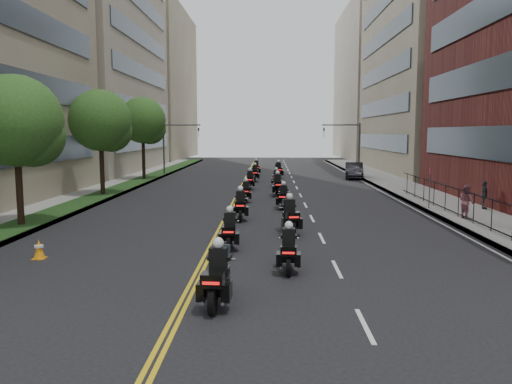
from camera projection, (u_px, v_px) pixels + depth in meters
The scene contains 29 objects.
ground at pixel (233, 324), 12.11m from camera, with size 160.00×160.00×0.00m, color black.
sidewalk_right at pixel (420, 195), 36.60m from camera, with size 4.00×90.00×0.15m, color gray.
sidewalk_left at pixel (97, 194), 37.23m from camera, with size 4.00×90.00×0.15m, color gray.
grass_strip at pixel (107, 192), 37.20m from camera, with size 2.00×90.00×0.04m, color #1A3B15.
building_right_tan at pixel (448, 42), 57.39m from camera, with size 15.11×28.00×30.00m.
building_right_far at pixel (387, 84), 87.40m from camera, with size 15.00×28.00×26.00m, color gray.
building_left_mid at pixel (74, 26), 58.29m from camera, with size 16.11×28.00×34.00m.
building_left_far at pixel (141, 85), 88.55m from camera, with size 16.00×28.00×26.00m, color gray.
iron_fence at pixel (482, 211), 23.62m from camera, with size 0.05×28.00×1.50m.
street_trees at pixel (73, 124), 30.25m from camera, with size 4.40×38.40×7.98m.
traffic_signal_right at pixel (350, 141), 53.10m from camera, with size 4.09×0.20×5.60m.
traffic_signal_left at pixel (172, 141), 53.60m from camera, with size 4.09×0.20×5.60m.
motorcycle_0 at pixel (218, 279), 13.40m from camera, with size 0.62×2.48×1.83m.
motorcycle_1 at pixel (289, 251), 16.75m from camera, with size 0.54×2.27×1.67m.
motorcycle_2 at pixel (230, 232), 19.96m from camera, with size 0.54×2.32×1.71m.
motorcycle_3 at pixel (290, 218), 22.95m from camera, with size 0.75×2.51×1.85m.
motorcycle_4 at pixel (240, 206), 26.47m from camera, with size 0.58×2.46×1.81m.
motorcycle_5 at pixel (283, 198), 30.37m from camera, with size 0.63×2.27×1.68m.
motorcycle_6 at pixel (246, 192), 33.31m from camera, with size 0.51×2.19×1.62m.
motorcycle_7 at pixel (278, 186), 36.40m from camera, with size 0.63×2.51×1.85m.
motorcycle_8 at pixel (250, 181), 40.59m from camera, with size 0.54×2.38×1.76m.
motorcycle_9 at pixel (276, 179), 43.26m from camera, with size 0.57×2.18×1.61m.
motorcycle_10 at pixel (255, 174), 47.20m from camera, with size 0.57×2.40×1.77m.
motorcycle_11 at pixel (278, 171), 50.53m from camera, with size 0.68×2.51×1.85m.
motorcycle_12 at pixel (256, 169), 53.64m from camera, with size 0.66×2.48×1.83m.
parked_sedan at pixel (354, 170), 50.02m from camera, with size 1.71×4.90×1.61m, color black.
pedestrian_b at pixel (467, 201), 26.02m from camera, with size 0.87×0.68×1.79m, color #8D4D58.
pedestrian_c at pixel (484, 195), 29.22m from camera, with size 0.97×0.40×1.65m, color #3B3940.
traffic_cone at pixel (39, 249), 18.36m from camera, with size 0.43×0.43×0.72m.
Camera 1 is at (0.88, -11.62, 4.65)m, focal length 35.00 mm.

